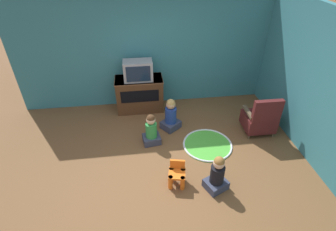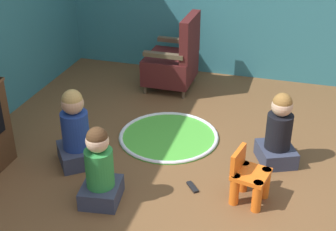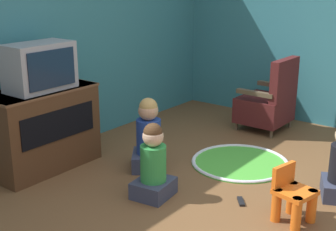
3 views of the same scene
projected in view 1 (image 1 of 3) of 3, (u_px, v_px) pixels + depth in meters
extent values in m
plane|color=brown|center=(163.00, 171.00, 4.66)|extent=(30.00, 30.00, 0.00)
cube|color=teal|center=(146.00, 51.00, 5.86)|extent=(5.80, 0.12, 2.58)
cube|color=#4C2D19|center=(140.00, 94.00, 6.07)|extent=(1.05, 0.53, 0.79)
cube|color=brown|center=(139.00, 79.00, 5.85)|extent=(1.07, 0.54, 0.02)
cube|color=black|center=(140.00, 96.00, 5.80)|extent=(0.84, 0.01, 0.29)
cube|color=#939399|center=(138.00, 70.00, 5.68)|extent=(0.63, 0.35, 0.44)
cube|color=#142338|center=(138.00, 74.00, 5.53)|extent=(0.51, 0.02, 0.34)
cylinder|color=brown|center=(263.00, 121.00, 5.78)|extent=(0.04, 0.04, 0.10)
cylinder|color=brown|center=(241.00, 123.00, 5.73)|extent=(0.04, 0.04, 0.10)
cylinder|color=brown|center=(273.00, 135.00, 5.40)|extent=(0.04, 0.04, 0.10)
cylinder|color=brown|center=(249.00, 137.00, 5.35)|extent=(0.04, 0.04, 0.10)
cube|color=#4C1919|center=(258.00, 121.00, 5.45)|extent=(0.61, 0.55, 0.30)
cube|color=#4C1919|center=(267.00, 112.00, 5.03)|extent=(0.57, 0.11, 0.49)
cube|color=brown|center=(273.00, 110.00, 5.33)|extent=(0.07, 0.47, 0.05)
cube|color=brown|center=(248.00, 112.00, 5.28)|extent=(0.07, 0.47, 0.05)
cylinder|color=orange|center=(170.00, 182.00, 4.27)|extent=(0.08, 0.08, 0.26)
cylinder|color=orange|center=(183.00, 183.00, 4.25)|extent=(0.08, 0.08, 0.26)
cylinder|color=orange|center=(171.00, 174.00, 4.42)|extent=(0.08, 0.08, 0.26)
cylinder|color=orange|center=(183.00, 175.00, 4.40)|extent=(0.08, 0.08, 0.26)
cube|color=orange|center=(177.00, 174.00, 4.27)|extent=(0.32, 0.31, 0.04)
cube|color=orange|center=(177.00, 164.00, 4.30)|extent=(0.25, 0.09, 0.17)
cylinder|color=green|center=(207.00, 145.00, 5.21)|extent=(0.98, 0.98, 0.01)
torus|color=silver|center=(207.00, 145.00, 5.21)|extent=(0.98, 0.98, 0.04)
cube|color=#33384C|center=(171.00, 125.00, 5.63)|extent=(0.48, 0.47, 0.16)
cylinder|color=navy|center=(171.00, 115.00, 5.49)|extent=(0.24, 0.24, 0.34)
sphere|color=tan|center=(171.00, 105.00, 5.34)|extent=(0.19, 0.19, 0.19)
sphere|color=tan|center=(171.00, 103.00, 5.32)|extent=(0.18, 0.18, 0.18)
cube|color=#33384C|center=(152.00, 139.00, 5.25)|extent=(0.37, 0.34, 0.15)
cylinder|color=#2D8C3F|center=(151.00, 130.00, 5.12)|extent=(0.22, 0.22, 0.32)
sphere|color=#D8AD8C|center=(151.00, 120.00, 4.98)|extent=(0.18, 0.18, 0.18)
sphere|color=#472D19|center=(151.00, 119.00, 4.96)|extent=(0.16, 0.16, 0.16)
cube|color=#33384C|center=(216.00, 184.00, 4.31)|extent=(0.44, 0.42, 0.15)
cylinder|color=black|center=(217.00, 174.00, 4.17)|extent=(0.23, 0.23, 0.32)
sphere|color=#D8AD8C|center=(219.00, 163.00, 4.03)|extent=(0.18, 0.18, 0.18)
sphere|color=olive|center=(219.00, 162.00, 4.01)|extent=(0.17, 0.17, 0.17)
cube|color=black|center=(174.00, 163.00, 4.79)|extent=(0.14, 0.13, 0.02)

